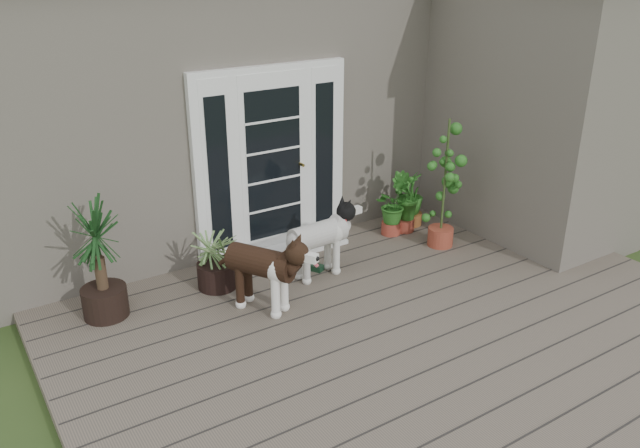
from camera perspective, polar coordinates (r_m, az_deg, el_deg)
deck at (r=6.19m, az=7.68°, el=-9.39°), size 6.20×4.60×0.12m
house_main at (r=9.06m, az=-9.65°, el=11.17°), size 7.40×4.00×3.10m
house_wing at (r=8.32m, az=18.87°, el=9.24°), size 1.60×2.40×3.10m
door_unit at (r=7.27m, az=-4.32°, el=5.63°), size 1.90×0.14×2.15m
door_step at (r=7.49m, az=-3.35°, el=-2.44°), size 1.60×0.40×0.05m
brindle_dog at (r=6.21m, az=-5.24°, el=-4.57°), size 0.78×0.97×0.75m
white_dog at (r=6.82m, az=-0.18°, el=-1.97°), size 0.88×0.42×0.71m
spider_plant at (r=6.68m, az=-9.32°, el=-2.76°), size 0.82×0.82×0.74m
yucca at (r=6.32m, az=-19.20°, el=-3.12°), size 1.04×1.04×1.18m
herb_a at (r=7.94m, az=6.43°, el=0.96°), size 0.61×0.61×0.55m
herb_b at (r=8.06m, az=7.57°, el=1.25°), size 0.52×0.52×0.55m
herb_c at (r=8.27m, az=8.15°, el=1.78°), size 0.50×0.50×0.55m
sapling at (r=7.53m, az=11.11°, el=3.70°), size 0.60×0.60×1.61m
clog_left at (r=7.09m, az=-0.71°, el=-3.76°), size 0.25×0.32×0.09m
clog_right at (r=7.68m, az=0.07°, el=-1.60°), size 0.21×0.29×0.08m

